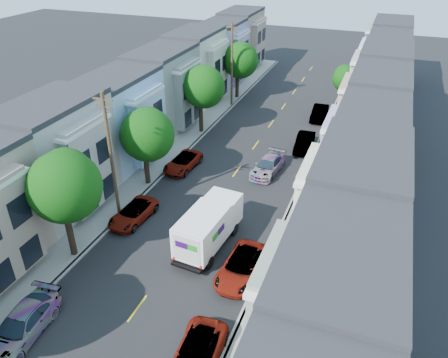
% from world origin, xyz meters
% --- Properties ---
extents(ground, '(160.00, 160.00, 0.00)m').
position_xyz_m(ground, '(0.00, 0.00, 0.00)').
color(ground, black).
rests_on(ground, ground).
extents(road_slab, '(12.00, 70.00, 0.02)m').
position_xyz_m(road_slab, '(0.00, 15.00, 0.01)').
color(road_slab, black).
rests_on(road_slab, ground).
extents(curb_left, '(0.30, 70.00, 0.15)m').
position_xyz_m(curb_left, '(-6.05, 15.00, 0.07)').
color(curb_left, gray).
rests_on(curb_left, ground).
extents(curb_right, '(0.30, 70.00, 0.15)m').
position_xyz_m(curb_right, '(6.05, 15.00, 0.07)').
color(curb_right, gray).
rests_on(curb_right, ground).
extents(sidewalk_left, '(2.60, 70.00, 0.15)m').
position_xyz_m(sidewalk_left, '(-7.35, 15.00, 0.07)').
color(sidewalk_left, gray).
rests_on(sidewalk_left, ground).
extents(sidewalk_right, '(2.60, 70.00, 0.15)m').
position_xyz_m(sidewalk_right, '(7.35, 15.00, 0.07)').
color(sidewalk_right, gray).
rests_on(sidewalk_right, ground).
extents(centerline, '(0.12, 70.00, 0.01)m').
position_xyz_m(centerline, '(0.00, 15.00, 0.00)').
color(centerline, gold).
rests_on(centerline, ground).
extents(townhouse_row_left, '(5.00, 70.00, 8.50)m').
position_xyz_m(townhouse_row_left, '(-11.15, 15.00, 0.00)').
color(townhouse_row_left, '#A199BD').
rests_on(townhouse_row_left, ground).
extents(townhouse_row_right, '(5.00, 70.00, 8.50)m').
position_xyz_m(townhouse_row_right, '(11.15, 15.00, 0.00)').
color(townhouse_row_right, '#A199BD').
rests_on(townhouse_row_right, ground).
extents(tree_b, '(4.70, 4.70, 7.98)m').
position_xyz_m(tree_b, '(-6.30, -3.24, 5.61)').
color(tree_b, black).
rests_on(tree_b, ground).
extents(tree_c, '(4.52, 4.52, 7.07)m').
position_xyz_m(tree_c, '(-6.30, 7.10, 4.79)').
color(tree_c, black).
rests_on(tree_c, ground).
extents(tree_d, '(4.49, 4.49, 7.47)m').
position_xyz_m(tree_d, '(-6.30, 19.01, 5.20)').
color(tree_d, black).
rests_on(tree_d, ground).
extents(tree_e, '(4.55, 4.55, 7.30)m').
position_xyz_m(tree_e, '(-6.30, 30.95, 5.00)').
color(tree_e, black).
rests_on(tree_e, ground).
extents(tree_far_r, '(3.10, 3.10, 5.63)m').
position_xyz_m(tree_far_r, '(6.89, 31.01, 4.03)').
color(tree_far_r, black).
rests_on(tree_far_r, ground).
extents(utility_pole_near, '(1.60, 0.26, 10.00)m').
position_xyz_m(utility_pole_near, '(-6.30, 2.00, 5.15)').
color(utility_pole_near, '#42301E').
rests_on(utility_pole_near, ground).
extents(utility_pole_far, '(1.60, 0.26, 10.00)m').
position_xyz_m(utility_pole_far, '(-6.30, 28.00, 5.15)').
color(utility_pole_far, '#42301E').
rests_on(utility_pole_far, ground).
extents(fedex_truck, '(2.46, 6.39, 3.06)m').
position_xyz_m(fedex_truck, '(1.73, 1.08, 1.71)').
color(fedex_truck, white).
rests_on(fedex_truck, ground).
extents(lead_sedan, '(2.53, 5.03, 1.45)m').
position_xyz_m(lead_sedan, '(2.75, 12.76, 0.73)').
color(lead_sedan, black).
rests_on(lead_sedan, ground).
extents(parked_left_b, '(2.61, 5.28, 1.53)m').
position_xyz_m(parked_left_b, '(-4.90, -9.93, 0.77)').
color(parked_left_b, '#0F1535').
rests_on(parked_left_b, ground).
extents(parked_left_c, '(2.48, 4.74, 1.27)m').
position_xyz_m(parked_left_c, '(-4.90, 1.82, 0.64)').
color(parked_left_c, '#B5B8CB').
rests_on(parked_left_c, ground).
extents(parked_left_d, '(2.47, 4.84, 1.31)m').
position_xyz_m(parked_left_d, '(-4.90, 10.74, 0.65)').
color(parked_left_d, '#650812').
rests_on(parked_left_d, ground).
extents(parked_right_a, '(2.57, 5.07, 1.37)m').
position_xyz_m(parked_right_a, '(4.90, -8.33, 0.69)').
color(parked_right_a, '#4D575B').
rests_on(parked_right_a, ground).
extents(parked_right_b, '(2.60, 5.22, 1.42)m').
position_xyz_m(parked_right_b, '(4.90, -1.06, 0.71)').
color(parked_right_b, white).
rests_on(parked_right_b, ground).
extents(parked_right_c, '(1.84, 4.67, 1.53)m').
position_xyz_m(parked_right_c, '(4.90, 18.78, 0.77)').
color(parked_right_c, black).
rests_on(parked_right_c, ground).
extents(parked_right_d, '(1.72, 4.60, 1.52)m').
position_xyz_m(parked_right_d, '(4.90, 27.43, 0.76)').
color(parked_right_d, black).
rests_on(parked_right_d, ground).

